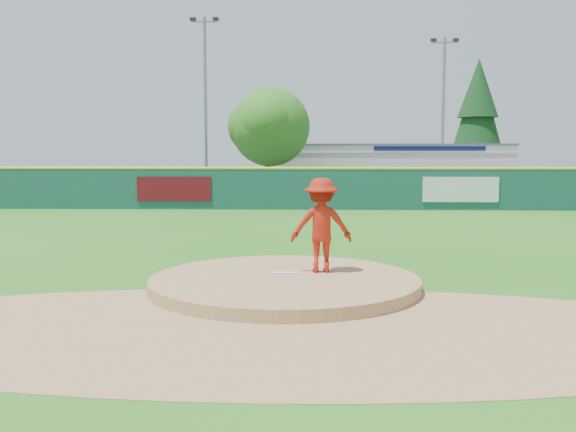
{
  "coord_description": "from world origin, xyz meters",
  "views": [
    {
      "loc": [
        0.53,
        -12.87,
        2.79
      ],
      "look_at": [
        0.0,
        2.0,
        1.3
      ],
      "focal_mm": 40.0,
      "sensor_mm": 36.0,
      "label": 1
    }
  ],
  "objects_px": {
    "light_pole_right": "(443,109)",
    "light_pole_left": "(205,99)",
    "pool_building_grp": "(389,168)",
    "playground_slide": "(0,190)",
    "pitcher": "(321,225)",
    "deciduous_tree": "(268,122)",
    "conifer_tree": "(478,115)",
    "van": "(361,189)"
  },
  "relations": [
    {
      "from": "light_pole_right",
      "to": "deciduous_tree",
      "type": "bearing_deg",
      "value": -160.02
    },
    {
      "from": "van",
      "to": "pool_building_grp",
      "type": "xyz_separation_m",
      "value": [
        2.61,
        8.66,
        0.95
      ]
    },
    {
      "from": "pitcher",
      "to": "light_pole_right",
      "type": "height_order",
      "value": "light_pole_right"
    },
    {
      "from": "pool_building_grp",
      "to": "light_pole_left",
      "type": "distance_m",
      "value": 13.72
    },
    {
      "from": "pitcher",
      "to": "pool_building_grp",
      "type": "xyz_separation_m",
      "value": [
        5.25,
        31.39,
        0.41
      ]
    },
    {
      "from": "pitcher",
      "to": "playground_slide",
      "type": "height_order",
      "value": "pitcher"
    },
    {
      "from": "playground_slide",
      "to": "van",
      "type": "bearing_deg",
      "value": 4.73
    },
    {
      "from": "pool_building_grp",
      "to": "light_pole_left",
      "type": "xyz_separation_m",
      "value": [
        -12.0,
        -4.99,
        4.39
      ]
    },
    {
      "from": "deciduous_tree",
      "to": "pool_building_grp",
      "type": "bearing_deg",
      "value": 41.16
    },
    {
      "from": "light_pole_left",
      "to": "conifer_tree",
      "type": "bearing_deg",
      "value": 25.35
    },
    {
      "from": "playground_slide",
      "to": "deciduous_tree",
      "type": "bearing_deg",
      "value": 12.83
    },
    {
      "from": "pitcher",
      "to": "light_pole_right",
      "type": "xyz_separation_m",
      "value": [
        8.24,
        28.4,
        4.29
      ]
    },
    {
      "from": "van",
      "to": "playground_slide",
      "type": "distance_m",
      "value": 20.01
    },
    {
      "from": "deciduous_tree",
      "to": "light_pole_left",
      "type": "relative_size",
      "value": 0.67
    },
    {
      "from": "playground_slide",
      "to": "light_pole_left",
      "type": "bearing_deg",
      "value": 26.73
    },
    {
      "from": "light_pole_right",
      "to": "pitcher",
      "type": "bearing_deg",
      "value": -106.19
    },
    {
      "from": "pitcher",
      "to": "deciduous_tree",
      "type": "bearing_deg",
      "value": -85.74
    },
    {
      "from": "pool_building_grp",
      "to": "van",
      "type": "bearing_deg",
      "value": -106.77
    },
    {
      "from": "light_pole_left",
      "to": "light_pole_right",
      "type": "distance_m",
      "value": 15.14
    },
    {
      "from": "van",
      "to": "light_pole_left",
      "type": "relative_size",
      "value": 0.45
    },
    {
      "from": "light_pole_left",
      "to": "pool_building_grp",
      "type": "bearing_deg",
      "value": 22.6
    },
    {
      "from": "pitcher",
      "to": "conifer_tree",
      "type": "bearing_deg",
      "value": -111.27
    },
    {
      "from": "pool_building_grp",
      "to": "deciduous_tree",
      "type": "relative_size",
      "value": 2.07
    },
    {
      "from": "conifer_tree",
      "to": "light_pole_right",
      "type": "relative_size",
      "value": 0.95
    },
    {
      "from": "van",
      "to": "light_pole_right",
      "type": "bearing_deg",
      "value": -25.97
    },
    {
      "from": "pitcher",
      "to": "playground_slide",
      "type": "relative_size",
      "value": 0.82
    },
    {
      "from": "deciduous_tree",
      "to": "light_pole_right",
      "type": "relative_size",
      "value": 0.74
    },
    {
      "from": "playground_slide",
      "to": "conifer_tree",
      "type": "height_order",
      "value": "conifer_tree"
    },
    {
      "from": "pitcher",
      "to": "pool_building_grp",
      "type": "distance_m",
      "value": 31.83
    },
    {
      "from": "van",
      "to": "deciduous_tree",
      "type": "xyz_separation_m",
      "value": [
        -5.39,
        1.66,
        3.84
      ]
    },
    {
      "from": "playground_slide",
      "to": "deciduous_tree",
      "type": "xyz_separation_m",
      "value": [
        14.55,
        3.31,
        3.87
      ]
    },
    {
      "from": "light_pole_left",
      "to": "van",
      "type": "bearing_deg",
      "value": -21.31
    },
    {
      "from": "playground_slide",
      "to": "light_pole_right",
      "type": "bearing_deg",
      "value": 15.97
    },
    {
      "from": "pitcher",
      "to": "playground_slide",
      "type": "bearing_deg",
      "value": -52.8
    },
    {
      "from": "light_pole_left",
      "to": "light_pole_right",
      "type": "xyz_separation_m",
      "value": [
        15.0,
        2.0,
        -0.51
      ]
    },
    {
      "from": "light_pole_right",
      "to": "light_pole_left",
      "type": "bearing_deg",
      "value": -172.41
    },
    {
      "from": "pitcher",
      "to": "light_pole_left",
      "type": "distance_m",
      "value": 27.67
    },
    {
      "from": "pitcher",
      "to": "conifer_tree",
      "type": "relative_size",
      "value": 0.21
    },
    {
      "from": "deciduous_tree",
      "to": "light_pole_right",
      "type": "bearing_deg",
      "value": 19.98
    },
    {
      "from": "conifer_tree",
      "to": "light_pole_left",
      "type": "bearing_deg",
      "value": -154.65
    },
    {
      "from": "deciduous_tree",
      "to": "pitcher",
      "type": "bearing_deg",
      "value": -83.56
    },
    {
      "from": "conifer_tree",
      "to": "light_pole_left",
      "type": "xyz_separation_m",
      "value": [
        -19.0,
        -9.0,
        0.51
      ]
    }
  ]
}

